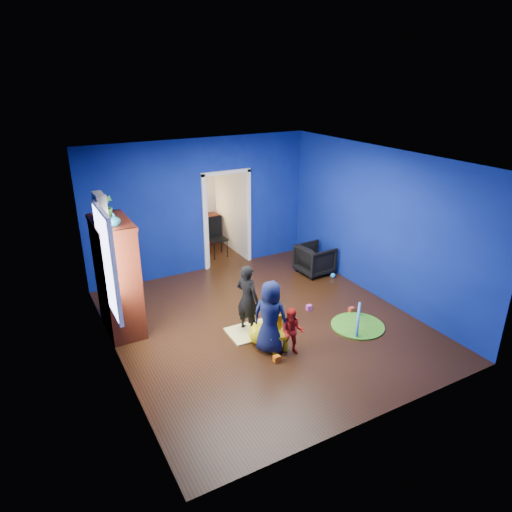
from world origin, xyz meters
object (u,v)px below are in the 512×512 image
child_navy (270,317)px  tv_armoire (117,277)px  armchair (315,259)px  hopper_ball (260,334)px  kid_chair (277,336)px  vase (114,219)px  study_desk (202,230)px  crt_tv (120,274)px  play_mat (358,326)px  child_black (247,299)px  toddler_red (292,332)px  folding_chair (218,238)px

child_navy → tv_armoire: size_ratio=0.61×
child_navy → armchair: bearing=-85.0°
hopper_ball → kid_chair: (0.15, -0.29, 0.07)m
vase → tv_armoire: (0.00, 0.30, -1.08)m
armchair → kid_chair: 3.15m
vase → study_desk: bearing=51.2°
crt_tv → hopper_ball: (1.81, -1.56, -0.84)m
vase → hopper_ball: vase is taller
tv_armoire → play_mat: tv_armoire is taller
armchair → child_black: child_black is taller
hopper_ball → kid_chair: kid_chair is taller
child_black → crt_tv: (-1.82, 1.10, 0.41)m
armchair → child_black: (-2.42, -1.42, 0.28)m
child_navy → toddler_red: 0.40m
armchair → crt_tv: size_ratio=1.01×
vase → kid_chair: size_ratio=0.40×
play_mat → child_black: bearing=154.8°
toddler_red → crt_tv: bearing=173.4°
child_navy → kid_chair: 0.37m
folding_chair → study_desk: bearing=90.0°
vase → hopper_ball: bearing=-34.2°
folding_chair → hopper_ball: bearing=-104.4°
child_navy → folding_chair: child_navy is taller
child_black → folding_chair: bearing=-40.0°
armchair → tv_armoire: size_ratio=0.36×
armchair → crt_tv: crt_tv is taller
armchair → hopper_ball: size_ratio=1.99×
tv_armoire → crt_tv: (0.04, 0.00, 0.04)m
play_mat → folding_chair: size_ratio=1.00×
tv_armoire → play_mat: bearing=-28.0°
child_navy → folding_chair: size_ratio=1.30×
child_black → kid_chair: child_black is taller
kid_chair → tv_armoire: bearing=152.3°
play_mat → folding_chair: bearing=100.7°
kid_chair → play_mat: (1.61, -0.07, -0.24)m
toddler_red → crt_tv: size_ratio=1.12×
play_mat → hopper_ball: bearing=168.3°
crt_tv → folding_chair: bearing=39.0°
toddler_red → tv_armoire: size_ratio=0.40×
armchair → tv_armoire: bearing=91.1°
kid_chair → study_desk: 5.13m
child_navy → hopper_ball: 0.49m
vase → crt_tv: bearing=82.4°
toddler_red → child_black: bearing=144.2°
tv_armoire → folding_chair: tv_armoire is taller
kid_chair → child_black: bearing=115.1°
child_navy → kid_chair: bearing=-149.0°
armchair → kid_chair: armchair is taller
toddler_red → crt_tv: (-2.11, 2.05, 0.63)m
vase → study_desk: size_ratio=0.23×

